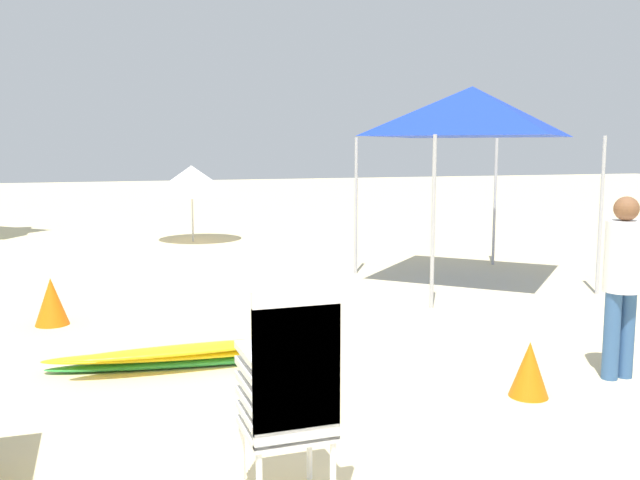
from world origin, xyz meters
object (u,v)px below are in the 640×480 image
popup_canopy (472,112)px  traffic_cone_near (51,301)px  stacked_plastic_chairs (290,382)px  surfboard_pile (180,356)px  traffic_cone_far (529,369)px  lifeguard_near_left (622,276)px  beach_umbrella_mid (192,181)px

popup_canopy → traffic_cone_near: (-5.82, -0.62, -2.27)m
stacked_plastic_chairs → surfboard_pile: (-0.25, 2.74, -0.63)m
traffic_cone_near → traffic_cone_far: bearing=-44.6°
lifeguard_near_left → beach_umbrella_mid: 10.48m
popup_canopy → traffic_cone_far: popup_canopy is taller
stacked_plastic_chairs → beach_umbrella_mid: 11.52m
stacked_plastic_chairs → lifeguard_near_left: size_ratio=0.80×
lifeguard_near_left → traffic_cone_far: lifeguard_near_left is taller
stacked_plastic_chairs → popup_canopy: popup_canopy is taller
popup_canopy → traffic_cone_near: 6.27m
beach_umbrella_mid → lifeguard_near_left: bearing=-78.0°
popup_canopy → stacked_plastic_chairs: bearing=-129.0°
stacked_plastic_chairs → traffic_cone_far: (2.35, 1.07, -0.51)m
beach_umbrella_mid → traffic_cone_near: beach_umbrella_mid is taller
stacked_plastic_chairs → surfboard_pile: 2.82m
stacked_plastic_chairs → traffic_cone_far: size_ratio=2.80×
lifeguard_near_left → popup_canopy: bearing=76.4°
surfboard_pile → traffic_cone_far: (2.60, -1.67, 0.11)m
beach_umbrella_mid → stacked_plastic_chairs: bearing=-95.9°
popup_canopy → traffic_cone_far: size_ratio=6.31×
lifeguard_near_left → traffic_cone_near: size_ratio=2.94×
popup_canopy → traffic_cone_far: 5.33m
stacked_plastic_chairs → beach_umbrella_mid: bearing=84.1°
surfboard_pile → traffic_cone_near: traffic_cone_near is taller
popup_canopy → beach_umbrella_mid: (-3.20, 6.02, -1.22)m
stacked_plastic_chairs → popup_canopy: size_ratio=0.44×
stacked_plastic_chairs → traffic_cone_near: bearing=106.6°
stacked_plastic_chairs → surfboard_pile: size_ratio=0.51×
lifeguard_near_left → traffic_cone_near: (-4.80, 3.60, -0.65)m
beach_umbrella_mid → popup_canopy: bearing=-62.0°
traffic_cone_near → surfboard_pile: bearing=-60.3°
surfboard_pile → beach_umbrella_mid: (1.44, 8.70, 1.20)m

